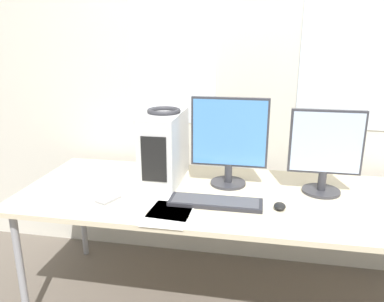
{
  "coord_description": "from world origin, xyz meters",
  "views": [
    {
      "loc": [
        0.04,
        -1.48,
        1.55
      ],
      "look_at": [
        -0.32,
        0.45,
        0.96
      ],
      "focal_mm": 35.0,
      "sensor_mm": 36.0,
      "label": 1
    }
  ],
  "objects_px": {
    "headphones": "(164,111)",
    "mouse": "(280,206)",
    "keyboard": "(215,202)",
    "cell_phone": "(108,199)",
    "monitor_right_near": "(325,150)",
    "monitor_main": "(229,139)",
    "pc_tower": "(165,148)"
  },
  "relations": [
    {
      "from": "monitor_right_near",
      "to": "keyboard",
      "type": "distance_m",
      "value": 0.66
    },
    {
      "from": "monitor_main",
      "to": "keyboard",
      "type": "relative_size",
      "value": 1.06
    },
    {
      "from": "keyboard",
      "to": "pc_tower",
      "type": "bearing_deg",
      "value": 140.67
    },
    {
      "from": "keyboard",
      "to": "monitor_right_near",
      "type": "bearing_deg",
      "value": 25.14
    },
    {
      "from": "headphones",
      "to": "mouse",
      "type": "xyz_separation_m",
      "value": [
        0.67,
        -0.28,
        -0.42
      ]
    },
    {
      "from": "monitor_right_near",
      "to": "cell_phone",
      "type": "relative_size",
      "value": 3.33
    },
    {
      "from": "mouse",
      "to": "cell_phone",
      "type": "relative_size",
      "value": 0.59
    },
    {
      "from": "mouse",
      "to": "cell_phone",
      "type": "distance_m",
      "value": 0.9
    },
    {
      "from": "keyboard",
      "to": "monitor_main",
      "type": "bearing_deg",
      "value": 82.52
    },
    {
      "from": "monitor_right_near",
      "to": "monitor_main",
      "type": "bearing_deg",
      "value": 177.19
    },
    {
      "from": "monitor_right_near",
      "to": "keyboard",
      "type": "bearing_deg",
      "value": -154.86
    },
    {
      "from": "pc_tower",
      "to": "monitor_main",
      "type": "relative_size",
      "value": 0.9
    },
    {
      "from": "pc_tower",
      "to": "mouse",
      "type": "height_order",
      "value": "pc_tower"
    },
    {
      "from": "cell_phone",
      "to": "headphones",
      "type": "bearing_deg",
      "value": 78.59
    },
    {
      "from": "cell_phone",
      "to": "mouse",
      "type": "bearing_deg",
      "value": 26.5
    },
    {
      "from": "headphones",
      "to": "mouse",
      "type": "height_order",
      "value": "headphones"
    },
    {
      "from": "monitor_main",
      "to": "headphones",
      "type": "bearing_deg",
      "value": -178.65
    },
    {
      "from": "headphones",
      "to": "cell_phone",
      "type": "relative_size",
      "value": 1.38
    },
    {
      "from": "monitor_right_near",
      "to": "keyboard",
      "type": "relative_size",
      "value": 0.97
    },
    {
      "from": "monitor_right_near",
      "to": "cell_phone",
      "type": "xyz_separation_m",
      "value": [
        -1.13,
        -0.32,
        -0.24
      ]
    },
    {
      "from": "monitor_main",
      "to": "mouse",
      "type": "height_order",
      "value": "monitor_main"
    },
    {
      "from": "pc_tower",
      "to": "monitor_right_near",
      "type": "height_order",
      "value": "monitor_right_near"
    },
    {
      "from": "headphones",
      "to": "keyboard",
      "type": "distance_m",
      "value": 0.61
    },
    {
      "from": "monitor_main",
      "to": "keyboard",
      "type": "bearing_deg",
      "value": -97.48
    },
    {
      "from": "mouse",
      "to": "monitor_main",
      "type": "bearing_deg",
      "value": 135.31
    },
    {
      "from": "monitor_right_near",
      "to": "mouse",
      "type": "relative_size",
      "value": 5.67
    },
    {
      "from": "pc_tower",
      "to": "keyboard",
      "type": "bearing_deg",
      "value": -39.33
    },
    {
      "from": "pc_tower",
      "to": "cell_phone",
      "type": "relative_size",
      "value": 3.28
    },
    {
      "from": "headphones",
      "to": "cell_phone",
      "type": "height_order",
      "value": "headphones"
    },
    {
      "from": "keyboard",
      "to": "cell_phone",
      "type": "distance_m",
      "value": 0.57
    },
    {
      "from": "mouse",
      "to": "keyboard",
      "type": "bearing_deg",
      "value": -179.33
    },
    {
      "from": "monitor_main",
      "to": "mouse",
      "type": "relative_size",
      "value": 6.24
    }
  ]
}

